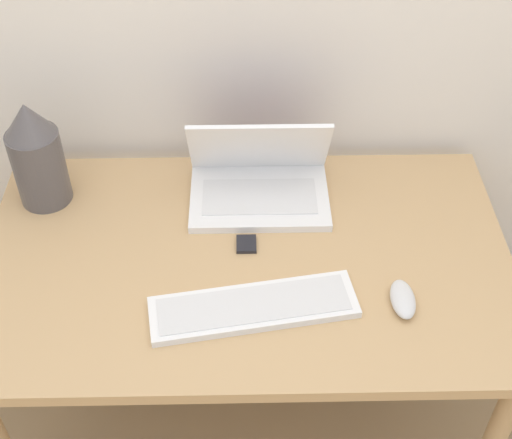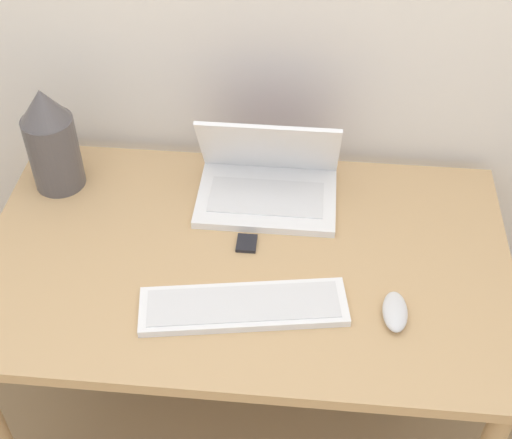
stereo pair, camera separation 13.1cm
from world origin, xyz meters
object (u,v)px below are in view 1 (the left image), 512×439
keyboard (253,307)px  mouse (402,299)px  vase (36,155)px  mp3_player (245,244)px  laptop (259,179)px

keyboard → mouse: bearing=2.0°
mouse → vase: 0.92m
mouse → mp3_player: bearing=151.4°
laptop → mouse: 0.48m
keyboard → mp3_player: keyboard is taller
laptop → vase: size_ratio=1.22×
vase → mp3_player: bearing=-19.8°
laptop → mp3_player: 0.19m
mp3_player → keyboard: bearing=-85.4°
keyboard → mp3_player: size_ratio=8.29×
mouse → vase: size_ratio=0.39×
mouse → mp3_player: 0.39m
vase → laptop: bearing=0.1°
keyboard → vase: vase is taller
laptop → keyboard: bearing=-93.1°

